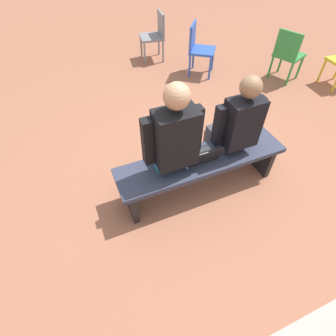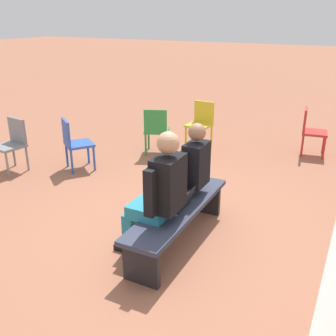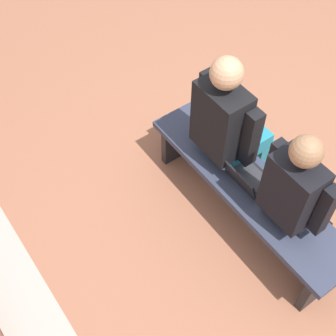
{
  "view_description": "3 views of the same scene",
  "coord_description": "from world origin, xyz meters",
  "px_view_note": "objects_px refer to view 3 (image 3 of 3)",
  "views": [
    {
      "loc": [
        1.12,
        1.57,
        2.33
      ],
      "look_at": [
        0.5,
        0.13,
        0.66
      ],
      "focal_mm": 28.0,
      "sensor_mm": 36.0,
      "label": 1
    },
    {
      "loc": [
        3.47,
        1.57,
        2.39
      ],
      "look_at": [
        -0.4,
        -0.41,
        0.67
      ],
      "focal_mm": 42.0,
      "sensor_mm": 36.0,
      "label": 2
    },
    {
      "loc": [
        -1.2,
        1.57,
        3.18
      ],
      "look_at": [
        0.42,
        0.41,
        0.58
      ],
      "focal_mm": 50.0,
      "sensor_mm": 36.0,
      "label": 3
    }
  ],
  "objects_px": {
    "bench": "(247,190)",
    "person_student": "(299,193)",
    "laptop": "(247,178)",
    "person_adult": "(231,125)"
  },
  "relations": [
    {
      "from": "person_adult",
      "to": "laptop",
      "type": "bearing_deg",
      "value": 165.39
    },
    {
      "from": "bench",
      "to": "laptop",
      "type": "relative_size",
      "value": 5.62
    },
    {
      "from": "bench",
      "to": "person_student",
      "type": "relative_size",
      "value": 1.4
    },
    {
      "from": "person_student",
      "to": "laptop",
      "type": "xyz_separation_m",
      "value": [
        0.38,
        0.08,
        -0.19
      ]
    },
    {
      "from": "bench",
      "to": "person_adult",
      "type": "bearing_deg",
      "value": -12.02
    },
    {
      "from": "bench",
      "to": "person_adult",
      "type": "distance_m",
      "value": 0.5
    },
    {
      "from": "bench",
      "to": "person_student",
      "type": "bearing_deg",
      "value": -170.06
    },
    {
      "from": "person_adult",
      "to": "laptop",
      "type": "relative_size",
      "value": 4.29
    },
    {
      "from": "person_student",
      "to": "laptop",
      "type": "distance_m",
      "value": 0.43
    },
    {
      "from": "person_student",
      "to": "laptop",
      "type": "bearing_deg",
      "value": 11.35
    }
  ]
}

